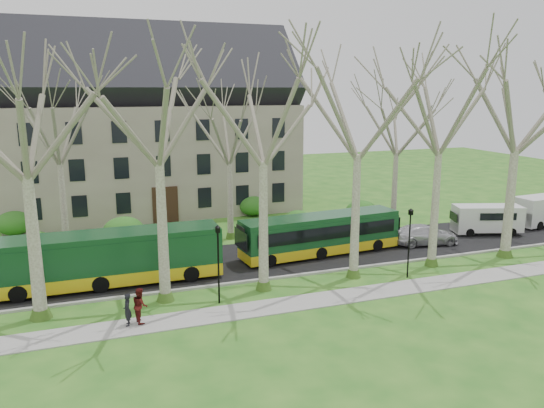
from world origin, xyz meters
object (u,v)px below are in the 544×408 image
(van_a, at_px, (487,220))
(bus_follow, at_px, (321,234))
(bus_lead, at_px, (110,258))
(sedan, at_px, (424,235))
(pedestrian_b, at_px, (140,305))
(pedestrian_a, at_px, (127,310))

(van_a, bearing_deg, bus_follow, -160.28)
(bus_lead, xyz_separation_m, bus_follow, (14.23, 1.14, -0.18))
(sedan, bearing_deg, van_a, -74.10)
(sedan, bearing_deg, pedestrian_b, 116.15)
(sedan, distance_m, pedestrian_b, 22.57)
(van_a, bearing_deg, sedan, -154.64)
(bus_lead, distance_m, pedestrian_b, 6.18)
(sedan, bearing_deg, bus_lead, 100.55)
(bus_follow, height_order, sedan, bus_follow)
(bus_follow, relative_size, van_a, 2.20)
(bus_follow, xyz_separation_m, van_a, (14.87, 0.40, -0.30))
(sedan, relative_size, pedestrian_a, 3.13)
(sedan, bearing_deg, pedestrian_a, 116.06)
(pedestrian_a, relative_size, pedestrian_b, 0.91)
(van_a, bearing_deg, pedestrian_b, -146.70)
(bus_lead, xyz_separation_m, pedestrian_a, (0.43, -6.20, -0.82))
(pedestrian_b, bearing_deg, pedestrian_a, 95.75)
(bus_follow, bearing_deg, pedestrian_b, -156.42)
(pedestrian_b, bearing_deg, sedan, -81.09)
(van_a, xyz_separation_m, pedestrian_a, (-28.68, -7.74, -0.34))
(bus_follow, height_order, van_a, bus_follow)
(bus_lead, relative_size, van_a, 2.48)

